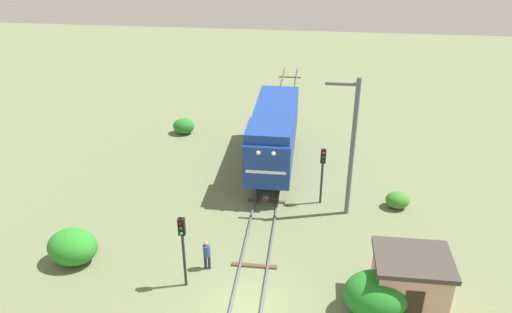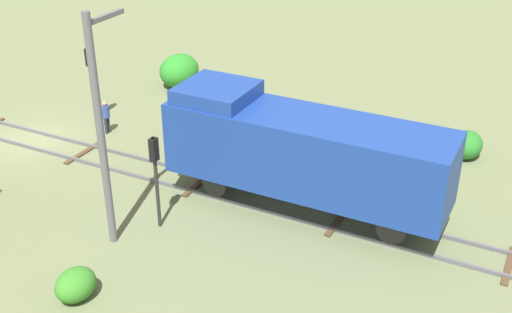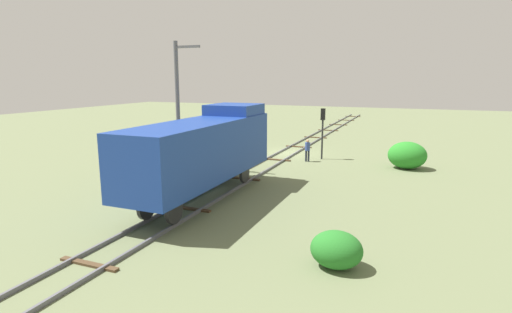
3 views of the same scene
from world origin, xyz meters
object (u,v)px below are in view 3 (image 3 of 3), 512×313
at_px(worker_near_track, 307,149).
at_px(catenary_mast, 178,104).
at_px(locomotive, 204,148).
at_px(traffic_signal_mid, 192,136).
at_px(traffic_signal_near, 323,124).
at_px(relay_hut, 202,134).

bearing_deg(worker_near_track, catenary_mast, -171.17).
relative_size(locomotive, catenary_mast, 1.34).
bearing_deg(locomotive, traffic_signal_mid, -52.27).
bearing_deg(traffic_signal_near, worker_near_track, 59.93).
bearing_deg(worker_near_track, locomotive, -132.87).
bearing_deg(worker_near_track, traffic_signal_mid, -160.26).
height_order(locomotive, relay_hut, locomotive).
distance_m(traffic_signal_mid, relay_hut, 9.52).
xyz_separation_m(locomotive, relay_hut, (7.50, -12.90, -1.38)).
xyz_separation_m(traffic_signal_near, traffic_signal_mid, (6.60, 8.50, -0.14)).
relative_size(traffic_signal_near, relay_hut, 1.13).
height_order(traffic_signal_near, relay_hut, traffic_signal_near).
distance_m(locomotive, catenary_mast, 7.52).
relative_size(catenary_mast, relay_hut, 2.47).
xyz_separation_m(locomotive, traffic_signal_near, (-3.20, -12.89, -0.00)).
bearing_deg(worker_near_track, relay_hut, 140.95).
bearing_deg(traffic_signal_mid, relay_hut, -64.25).
distance_m(locomotive, traffic_signal_near, 13.29).
bearing_deg(traffic_signal_near, relay_hut, -0.01).
bearing_deg(relay_hut, traffic_signal_near, 179.99).
bearing_deg(catenary_mast, relay_hut, -71.24).
height_order(traffic_signal_mid, relay_hut, traffic_signal_mid).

